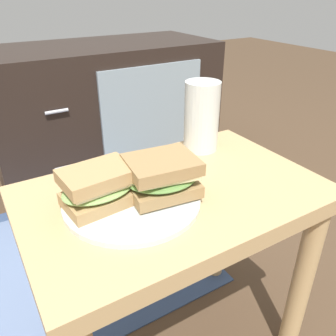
# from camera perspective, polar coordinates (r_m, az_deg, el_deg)

# --- Properties ---
(side_table) EXTENTS (0.56, 0.36, 0.46)m
(side_table) POSITION_cam_1_polar(r_m,az_deg,el_deg) (0.70, 0.96, -9.93)
(side_table) COLOR tan
(side_table) RESTS_ON ground
(tv_cabinet) EXTENTS (0.96, 0.46, 0.58)m
(tv_cabinet) POSITION_cam_1_polar(r_m,az_deg,el_deg) (1.59, -10.21, 9.13)
(tv_cabinet) COLOR black
(tv_cabinet) RESTS_ON ground
(area_rug) EXTENTS (1.10, 0.73, 0.01)m
(area_rug) POSITION_cam_1_polar(r_m,az_deg,el_deg) (1.21, -23.03, -15.56)
(area_rug) COLOR #384C72
(area_rug) RESTS_ON ground
(plate) EXTENTS (0.24, 0.24, 0.01)m
(plate) POSITION_cam_1_polar(r_m,az_deg,el_deg) (0.61, -5.97, -5.42)
(plate) COLOR silver
(plate) RESTS_ON side_table
(sandwich_front) EXTENTS (0.13, 0.10, 0.07)m
(sandwich_front) POSITION_cam_1_polar(r_m,az_deg,el_deg) (0.58, -11.42, -3.11)
(sandwich_front) COLOR tan
(sandwich_front) RESTS_ON plate
(sandwich_back) EXTENTS (0.14, 0.12, 0.07)m
(sandwich_back) POSITION_cam_1_polar(r_m,az_deg,el_deg) (0.60, -1.04, -1.30)
(sandwich_back) COLOR #9E7A4C
(sandwich_back) RESTS_ON plate
(beer_glass) EXTENTS (0.08, 0.08, 0.16)m
(beer_glass) POSITION_cam_1_polar(r_m,az_deg,el_deg) (0.78, 5.56, 8.29)
(beer_glass) COLOR silver
(beer_glass) RESTS_ON side_table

